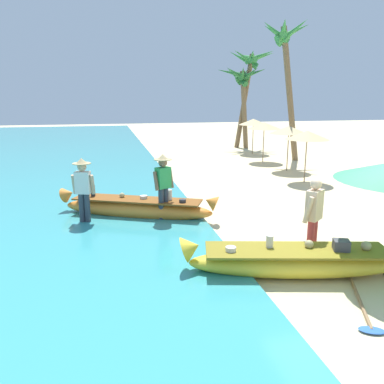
{
  "coord_description": "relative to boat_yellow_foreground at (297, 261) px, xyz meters",
  "views": [
    {
      "loc": [
        -4.48,
        -6.33,
        3.17
      ],
      "look_at": [
        -2.48,
        2.77,
        0.9
      ],
      "focal_mm": 37.32,
      "sensor_mm": 36.0,
      "label": 1
    }
  ],
  "objects": [
    {
      "name": "ground_plane",
      "position": [
        1.23,
        0.25,
        -0.28
      ],
      "size": [
        80.0,
        80.0,
        0.0
      ],
      "primitive_type": "plane",
      "color": "beige"
    },
    {
      "name": "boat_yellow_foreground",
      "position": [
        0.0,
        0.0,
        0.0
      ],
      "size": [
        4.18,
        1.63,
        0.81
      ],
      "color": "yellow",
      "rests_on": "ground"
    },
    {
      "name": "boat_orange_midground",
      "position": [
        -2.5,
        4.05,
        0.01
      ],
      "size": [
        4.09,
        2.27,
        0.84
      ],
      "color": "orange",
      "rests_on": "ground"
    },
    {
      "name": "person_vendor_hatted",
      "position": [
        -1.87,
        3.6,
        0.74
      ],
      "size": [
        0.57,
        0.45,
        1.76
      ],
      "color": "#333842",
      "rests_on": "ground"
    },
    {
      "name": "person_tourist_customer",
      "position": [
        0.58,
        0.55,
        0.65
      ],
      "size": [
        0.55,
        0.5,
        1.66
      ],
      "color": "#B2383D",
      "rests_on": "ground"
    },
    {
      "name": "person_vendor_assistant",
      "position": [
        -3.82,
        3.77,
        0.7
      ],
      "size": [
        0.58,
        0.44,
        1.7
      ],
      "color": "#333842",
      "rests_on": "ground"
    },
    {
      "name": "parasol_row_0",
      "position": [
        3.98,
        7.28,
        1.46
      ],
      "size": [
        1.6,
        1.6,
        1.91
      ],
      "color": "#8E6B47",
      "rests_on": "ground"
    },
    {
      "name": "parasol_row_1",
      "position": [
        4.35,
        9.54,
        1.46
      ],
      "size": [
        1.6,
        1.6,
        1.91
      ],
      "color": "#8E6B47",
      "rests_on": "ground"
    },
    {
      "name": "parasol_row_2",
      "position": [
        4.24,
        11.96,
        1.46
      ],
      "size": [
        1.6,
        1.6,
        1.91
      ],
      "color": "#8E6B47",
      "rests_on": "ground"
    },
    {
      "name": "parasol_row_3",
      "position": [
        4.74,
        14.68,
        1.46
      ],
      "size": [
        1.6,
        1.6,
        1.91
      ],
      "color": "#8E6B47",
      "rests_on": "ground"
    },
    {
      "name": "palm_tree_tall_inland",
      "position": [
        4.86,
        17.11,
        3.68
      ],
      "size": [
        2.9,
        2.64,
        4.89
      ],
      "color": "brown",
      "rests_on": "ground"
    },
    {
      "name": "palm_tree_leaning_seaward",
      "position": [
        5.5,
        17.53,
        4.54
      ],
      "size": [
        2.92,
        2.75,
        5.88
      ],
      "color": "brown",
      "rests_on": "ground"
    },
    {
      "name": "palm_tree_mid_cluster",
      "position": [
        5.22,
        12.09,
        4.92
      ],
      "size": [
        2.55,
        2.45,
        6.58
      ],
      "color": "brown",
      "rests_on": "ground"
    },
    {
      "name": "paddle",
      "position": [
        0.44,
        -1.33,
        -0.25
      ],
      "size": [
        0.92,
        1.74,
        0.05
      ],
      "color": "#8E6B47",
      "rests_on": "ground"
    }
  ]
}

